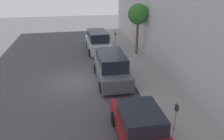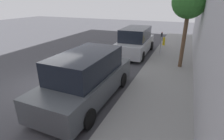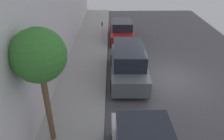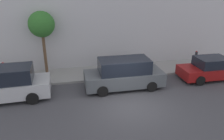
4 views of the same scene
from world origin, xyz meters
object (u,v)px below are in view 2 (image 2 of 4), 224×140
at_px(parked_minivan_third, 135,41).
at_px(street_tree, 190,2).
at_px(parked_minivan_second, 87,77).
at_px(fire_hydrant, 164,41).
at_px(parking_meter_far, 161,40).

bearing_deg(parked_minivan_third, street_tree, -32.01).
relative_size(parked_minivan_second, street_tree, 1.12).
bearing_deg(parked_minivan_third, fire_hydrant, 60.60).
bearing_deg(parked_minivan_third, parking_meter_far, 12.09).
bearing_deg(street_tree, parked_minivan_second, -123.13).
bearing_deg(parking_meter_far, parked_minivan_third, -167.91).
height_order(parked_minivan_second, parking_meter_far, parked_minivan_second).
height_order(parked_minivan_second, parked_minivan_third, same).
xyz_separation_m(parked_minivan_third, street_tree, (3.26, -2.04, 2.70)).
xyz_separation_m(parked_minivan_third, parking_meter_far, (1.77, 0.38, 0.15)).
height_order(parked_minivan_third, fire_hydrant, parked_minivan_third).
bearing_deg(street_tree, parking_meter_far, 121.62).
relative_size(parking_meter_far, fire_hydrant, 2.18).
height_order(parked_minivan_second, fire_hydrant, parked_minivan_second).
distance_m(parked_minivan_second, parking_meter_far, 7.52).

